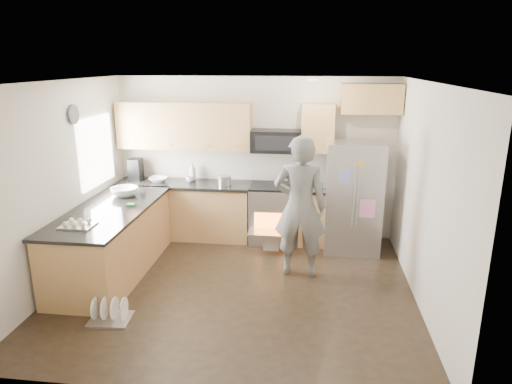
# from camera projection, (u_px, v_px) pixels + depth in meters

# --- Properties ---
(ground) EXTENTS (4.50, 4.50, 0.00)m
(ground) POSITION_uv_depth(u_px,v_px,m) (236.00, 287.00, 5.91)
(ground) COLOR black
(ground) RESTS_ON ground
(room_shell) EXTENTS (4.54, 4.04, 2.62)m
(room_shell) POSITION_uv_depth(u_px,v_px,m) (231.00, 161.00, 5.47)
(room_shell) COLOR beige
(room_shell) RESTS_ON ground
(back_cabinet_run) EXTENTS (4.45, 0.64, 2.50)m
(back_cabinet_run) POSITION_uv_depth(u_px,v_px,m) (217.00, 180.00, 7.38)
(back_cabinet_run) COLOR #9F6B3F
(back_cabinet_run) RESTS_ON ground
(peninsula) EXTENTS (0.96, 2.36, 1.05)m
(peninsula) POSITION_uv_depth(u_px,v_px,m) (112.00, 240.00, 6.23)
(peninsula) COLOR #9F6B3F
(peninsula) RESTS_ON ground
(stove_range) EXTENTS (0.76, 0.97, 1.79)m
(stove_range) POSITION_uv_depth(u_px,v_px,m) (274.00, 200.00, 7.30)
(stove_range) COLOR #B7B7BC
(stove_range) RESTS_ON ground
(refrigerator) EXTENTS (0.83, 0.67, 1.69)m
(refrigerator) POSITION_uv_depth(u_px,v_px,m) (353.00, 197.00, 6.87)
(refrigerator) COLOR #B7B7BC
(refrigerator) RESTS_ON ground
(person) EXTENTS (0.72, 0.49, 1.93)m
(person) POSITION_uv_depth(u_px,v_px,m) (300.00, 207.00, 6.04)
(person) COLOR slate
(person) RESTS_ON ground
(dish_rack) EXTENTS (0.48, 0.40, 0.28)m
(dish_rack) POSITION_uv_depth(u_px,v_px,m) (110.00, 314.00, 5.14)
(dish_rack) COLOR #B7B7BC
(dish_rack) RESTS_ON ground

